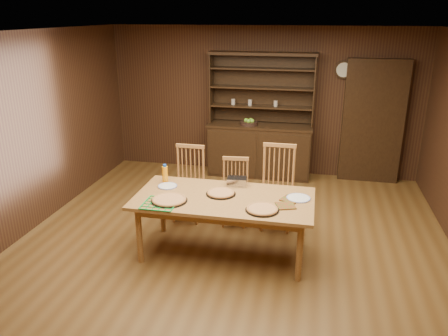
% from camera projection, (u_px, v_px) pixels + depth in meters
% --- Properties ---
extents(floor, '(6.00, 6.00, 0.00)m').
position_uv_depth(floor, '(230.00, 250.00, 5.46)').
color(floor, brown).
rests_on(floor, ground).
extents(room_shell, '(6.00, 6.00, 6.00)m').
position_uv_depth(room_shell, '(230.00, 127.00, 4.93)').
color(room_shell, silver).
rests_on(room_shell, floor).
extents(china_hutch, '(1.84, 0.52, 2.17)m').
position_uv_depth(china_hutch, '(260.00, 143.00, 7.80)').
color(china_hutch, black).
rests_on(china_hutch, floor).
extents(doorway, '(1.00, 0.18, 2.10)m').
position_uv_depth(doorway, '(373.00, 122.00, 7.41)').
color(doorway, black).
rests_on(doorway, floor).
extents(wall_clock, '(0.30, 0.05, 0.30)m').
position_uv_depth(wall_clock, '(344.00, 70.00, 7.28)').
color(wall_clock, black).
rests_on(wall_clock, room_shell).
extents(dining_table, '(2.10, 1.05, 0.75)m').
position_uv_depth(dining_table, '(224.00, 203.00, 5.16)').
color(dining_table, '#A8793A').
rests_on(dining_table, floor).
extents(chair_left, '(0.44, 0.42, 1.06)m').
position_uv_depth(chair_left, '(189.00, 180.00, 6.17)').
color(chair_left, '#C38842').
rests_on(chair_left, floor).
extents(chair_center, '(0.41, 0.40, 0.93)m').
position_uv_depth(chair_center, '(235.00, 189.00, 6.05)').
color(chair_center, '#C38842').
rests_on(chair_center, floor).
extents(chair_right, '(0.47, 0.45, 1.14)m').
position_uv_depth(chair_right, '(277.00, 183.00, 5.93)').
color(chair_right, '#C38842').
rests_on(chair_right, floor).
extents(pizza_left, '(0.42, 0.42, 0.04)m').
position_uv_depth(pizza_left, '(169.00, 200.00, 5.02)').
color(pizza_left, black).
rests_on(pizza_left, dining_table).
extents(pizza_right, '(0.37, 0.37, 0.04)m').
position_uv_depth(pizza_right, '(262.00, 209.00, 4.78)').
color(pizza_right, black).
rests_on(pizza_right, dining_table).
extents(pizza_center, '(0.36, 0.36, 0.04)m').
position_uv_depth(pizza_center, '(221.00, 193.00, 5.21)').
color(pizza_center, black).
rests_on(pizza_center, dining_table).
extents(cooling_rack, '(0.40, 0.40, 0.02)m').
position_uv_depth(cooling_rack, '(160.00, 203.00, 4.95)').
color(cooling_rack, '#0B9736').
rests_on(cooling_rack, dining_table).
extents(plate_left, '(0.24, 0.24, 0.02)m').
position_uv_depth(plate_left, '(168.00, 186.00, 5.44)').
color(plate_left, silver).
rests_on(plate_left, dining_table).
extents(plate_right, '(0.28, 0.28, 0.02)m').
position_uv_depth(plate_right, '(298.00, 198.00, 5.09)').
color(plate_right, silver).
rests_on(plate_right, dining_table).
extents(foil_dish, '(0.26, 0.20, 0.10)m').
position_uv_depth(foil_dish, '(237.00, 181.00, 5.48)').
color(foil_dish, silver).
rests_on(foil_dish, dining_table).
extents(juice_bottle, '(0.07, 0.07, 0.24)m').
position_uv_depth(juice_bottle, '(165.00, 174.00, 5.56)').
color(juice_bottle, orange).
rests_on(juice_bottle, dining_table).
extents(pot_holder_a, '(0.25, 0.25, 0.01)m').
position_uv_depth(pot_holder_a, '(286.00, 206.00, 4.89)').
color(pot_holder_a, '#A21217').
rests_on(pot_holder_a, dining_table).
extents(pot_holder_b, '(0.26, 0.26, 0.01)m').
position_uv_depth(pot_holder_b, '(290.00, 199.00, 5.06)').
color(pot_holder_b, '#A21217').
rests_on(pot_holder_b, dining_table).
extents(fruit_bowl, '(0.31, 0.31, 0.12)m').
position_uv_depth(fruit_bowl, '(249.00, 123.00, 7.64)').
color(fruit_bowl, black).
rests_on(fruit_bowl, china_hutch).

